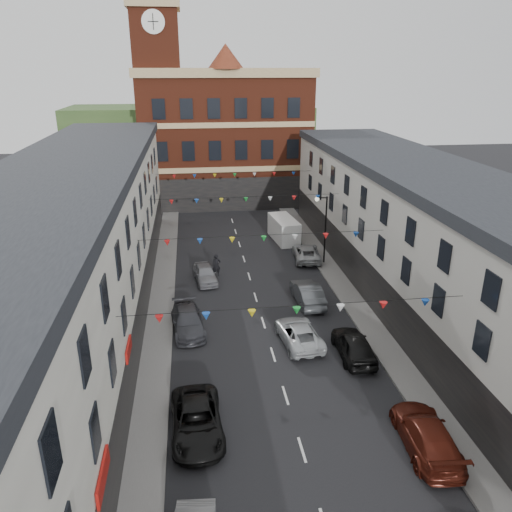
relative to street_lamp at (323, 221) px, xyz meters
name	(u,v)px	position (x,y,z in m)	size (l,w,h in m)	color
ground	(273,355)	(-6.55, -14.00, -3.90)	(160.00, 160.00, 0.00)	black
pavement_left	(157,344)	(-13.45, -12.00, -3.83)	(1.80, 64.00, 0.15)	#605E5B
pavement_right	(373,330)	(0.35, -12.00, -3.83)	(1.80, 64.00, 0.15)	#605E5B
terrace_left	(59,276)	(-18.33, -13.00, 1.44)	(8.40, 56.00, 10.70)	beige
terrace_right	(462,263)	(5.23, -13.00, 0.95)	(8.40, 56.00, 9.70)	#B6B4AB
civic_building	(224,135)	(-6.55, 23.95, 4.23)	(20.60, 13.30, 18.50)	maroon
clock_tower	(158,78)	(-14.05, 21.00, 11.03)	(5.60, 5.60, 30.00)	maroon
distant_hill	(191,137)	(-10.55, 48.00, 1.10)	(40.00, 14.00, 10.00)	#314F25
street_lamp	(323,221)	(0.00, 0.00, 0.00)	(1.10, 0.36, 6.00)	black
car_left_c	(197,421)	(-11.18, -20.27, -3.20)	(2.35, 5.09, 1.41)	black
car_left_d	(188,321)	(-11.55, -10.41, -3.21)	(1.95, 4.79, 1.39)	#393A40
car_left_e	(205,273)	(-10.15, -2.54, -3.22)	(1.61, 4.01, 1.37)	gray
car_right_c	(426,435)	(-1.05, -22.61, -3.16)	(2.09, 5.13, 1.49)	#511A10
car_right_d	(354,345)	(-1.89, -14.83, -3.13)	(1.83, 4.54, 1.55)	black
car_right_e	(307,293)	(-2.95, -7.41, -3.13)	(1.65, 4.72, 1.55)	#43474A
car_right_f	(307,253)	(-1.05, 1.10, -3.24)	(2.19, 4.75, 1.32)	#A1A3A5
moving_car	(299,333)	(-4.75, -12.84, -3.24)	(2.20, 4.78, 1.33)	silver
white_van	(284,229)	(-2.07, 6.69, -2.78)	(1.95, 5.06, 2.24)	white
pedestrian	(216,265)	(-9.19, -1.52, -2.98)	(0.67, 0.44, 1.85)	black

